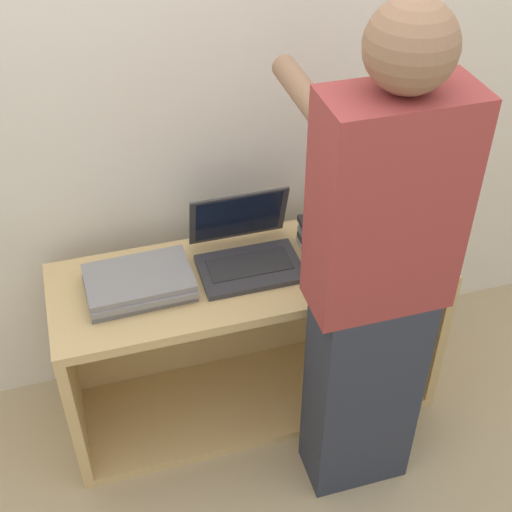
{
  "coord_description": "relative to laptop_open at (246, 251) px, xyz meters",
  "views": [
    {
      "loc": [
        -0.5,
        -1.54,
        2.24
      ],
      "look_at": [
        0.0,
        0.16,
        0.79
      ],
      "focal_mm": 50.0,
      "sensor_mm": 36.0,
      "label": 1
    }
  ],
  "objects": [
    {
      "name": "laptop_stack_right",
      "position": [
        0.38,
        -0.05,
        0.01
      ],
      "size": [
        0.36,
        0.25,
        0.11
      ],
      "color": "#B7B7BC",
      "rests_on": "cart"
    },
    {
      "name": "ground_plane",
      "position": [
        0.0,
        -0.28,
        -0.72
      ],
      "size": [
        12.0,
        12.0,
        0.0
      ],
      "primitive_type": "plane",
      "color": "tan"
    },
    {
      "name": "inventory_tag",
      "position": [
        0.37,
        -0.1,
        0.07
      ],
      "size": [
        0.06,
        0.02,
        0.01
      ],
      "color": "red",
      "rests_on": "laptop_stack_right"
    },
    {
      "name": "person",
      "position": [
        0.27,
        -0.44,
        0.15
      ],
      "size": [
        0.4,
        0.53,
        1.71
      ],
      "color": "#2D3342",
      "rests_on": "ground_plane"
    },
    {
      "name": "cart",
      "position": [
        0.0,
        0.01,
        -0.38
      ],
      "size": [
        1.36,
        0.47,
        0.67
      ],
      "color": "tan",
      "rests_on": "ground_plane"
    },
    {
      "name": "laptop_open",
      "position": [
        0.0,
        0.0,
        0.0
      ],
      "size": [
        0.34,
        0.3,
        0.24
      ],
      "color": "#333338",
      "rests_on": "cart"
    },
    {
      "name": "laptop_stack_left",
      "position": [
        -0.38,
        -0.04,
        -0.02
      ],
      "size": [
        0.35,
        0.24,
        0.07
      ],
      "color": "slate",
      "rests_on": "cart"
    },
    {
      "name": "wall_back",
      "position": [
        0.0,
        0.29,
        0.48
      ],
      "size": [
        8.0,
        0.05,
        2.4
      ],
      "color": "silver",
      "rests_on": "ground_plane"
    }
  ]
}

